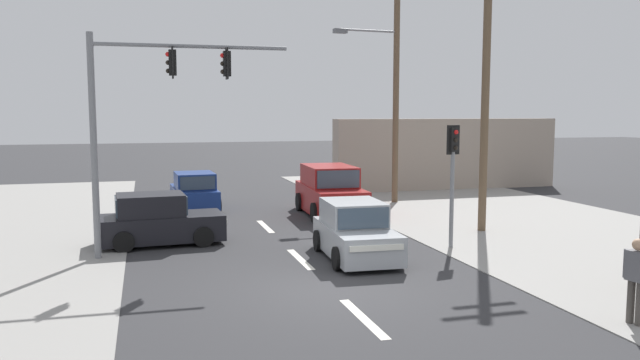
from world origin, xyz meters
TOP-DOWN VIEW (x-y plane):
  - ground_plane at (0.00, 0.00)m, footprint 140.00×140.00m
  - lane_dash_near at (0.00, -2.00)m, footprint 0.20×2.40m
  - lane_dash_mid at (0.00, 3.00)m, footprint 0.20×2.40m
  - lane_dash_far at (0.00, 8.00)m, footprint 0.20×2.40m
  - kerb_right_verge at (9.00, 2.00)m, footprint 10.00×44.00m
  - utility_pole_midground_right at (6.76, 5.24)m, footprint 1.80×0.26m
  - utility_pole_background_right at (6.39, 12.12)m, footprint 3.78×0.51m
  - traffic_signal_mast at (-3.93, 4.52)m, footprint 5.29×0.46m
  - pedestal_signal_right_kerb at (4.57, 3.19)m, footprint 0.44×0.31m
  - shopfront_wall_far at (11.00, 16.00)m, footprint 12.00×1.00m
  - hatchback_oncoming_near at (1.47, 2.76)m, footprint 1.93×3.72m
  - suv_kerbside_parked at (2.84, 9.70)m, footprint 2.21×4.61m
  - hatchback_receding_far at (-2.05, 12.49)m, footprint 1.90×3.70m
  - hatchback_oncoming_mid at (-3.60, 5.97)m, footprint 3.73×1.96m
  - pedestrian_at_kerb at (4.70, -3.74)m, footprint 0.29×0.55m

SIDE VIEW (x-z plane):
  - ground_plane at x=0.00m, z-range 0.00..0.00m
  - lane_dash_near at x=0.00m, z-range 0.00..0.01m
  - lane_dash_mid at x=0.00m, z-range 0.00..0.01m
  - lane_dash_far at x=0.00m, z-range 0.00..0.01m
  - kerb_right_verge at x=9.00m, z-range 0.00..0.02m
  - hatchback_oncoming_near at x=1.47m, z-range -0.06..1.47m
  - hatchback_receding_far at x=-2.05m, z-range -0.06..1.47m
  - hatchback_oncoming_mid at x=-3.60m, z-range -0.06..1.47m
  - suv_kerbside_parked at x=2.84m, z-range -0.06..1.83m
  - pedestrian_at_kerb at x=4.70m, z-range 0.11..1.74m
  - shopfront_wall_far at x=11.00m, z-range 0.00..3.60m
  - pedestal_signal_right_kerb at x=4.57m, z-range 0.64..4.20m
  - traffic_signal_mast at x=-3.93m, z-range 1.15..7.15m
  - utility_pole_midground_right at x=6.76m, z-range 0.24..9.55m
  - utility_pole_background_right at x=6.39m, z-range 0.37..10.52m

